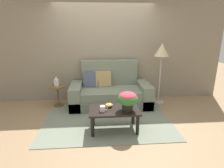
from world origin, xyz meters
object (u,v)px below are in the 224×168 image
at_px(table_vase, 56,82).
at_px(potted_plant, 128,99).
at_px(coffee_table, 114,113).
at_px(side_table, 58,92).
at_px(floor_lamp, 162,54).
at_px(coffee_mug, 103,109).
at_px(snack_bowl, 109,105).
at_px(couch, 110,93).

bearing_deg(table_vase, potted_plant, -41.02).
bearing_deg(potted_plant, table_vase, 138.98).
distance_m(coffee_table, side_table, 1.82).
distance_m(side_table, potted_plant, 2.06).
bearing_deg(floor_lamp, coffee_mug, -138.05).
bearing_deg(snack_bowl, table_vase, 136.45).
distance_m(coffee_mug, table_vase, 1.75).
bearing_deg(snack_bowl, side_table, 136.41).
height_order(couch, coffee_mug, couch).
distance_m(couch, coffee_mug, 1.36).
relative_size(potted_plant, table_vase, 1.69).
xyz_separation_m(couch, table_vase, (-1.32, 0.02, 0.31)).
bearing_deg(potted_plant, coffee_mug, 179.99).
bearing_deg(snack_bowl, potted_plant, -29.71).
relative_size(coffee_table, coffee_mug, 6.61).
height_order(coffee_table, coffee_mug, coffee_mug).
bearing_deg(potted_plant, snack_bowl, 150.29).
bearing_deg(side_table, coffee_mug, -51.03).
bearing_deg(potted_plant, couch, 99.80).
xyz_separation_m(coffee_table, floor_lamp, (1.29, 1.28, 0.92)).
xyz_separation_m(snack_bowl, table_vase, (-1.22, 1.16, 0.15)).
relative_size(floor_lamp, potted_plant, 4.14).
bearing_deg(side_table, floor_lamp, 0.36).
distance_m(coffee_table, table_vase, 1.85).
height_order(side_table, table_vase, table_vase).
bearing_deg(table_vase, snack_bowl, -43.55).
xyz_separation_m(potted_plant, coffee_mug, (-0.46, 0.00, -0.17)).
xyz_separation_m(floor_lamp, potted_plant, (-1.05, -1.36, -0.63)).
distance_m(floor_lamp, coffee_mug, 2.18).
distance_m(coffee_table, floor_lamp, 2.04).
bearing_deg(floor_lamp, coffee_table, -135.15).
xyz_separation_m(side_table, table_vase, (-0.01, 0.01, 0.25)).
height_order(floor_lamp, potted_plant, floor_lamp).
xyz_separation_m(side_table, potted_plant, (1.54, -1.34, 0.29)).
height_order(coffee_table, table_vase, table_vase).
relative_size(couch, table_vase, 8.96).
bearing_deg(side_table, couch, -0.23).
bearing_deg(coffee_mug, table_vase, 129.08).
relative_size(side_table, table_vase, 2.40).
relative_size(coffee_mug, table_vase, 0.64).
height_order(coffee_table, potted_plant, potted_plant).
relative_size(potted_plant, snack_bowl, 2.50).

